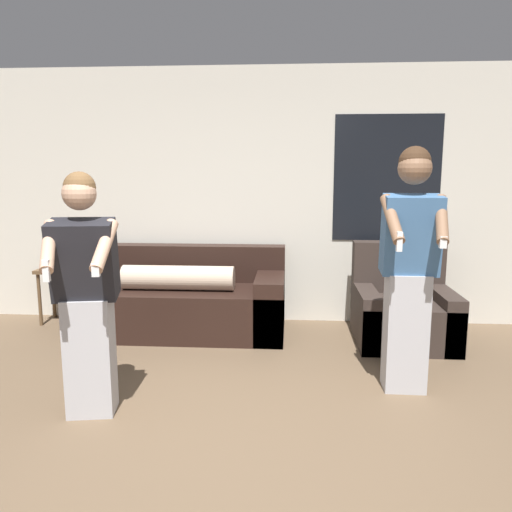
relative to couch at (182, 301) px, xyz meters
name	(u,v)px	position (x,y,z in m)	size (l,w,h in m)	color
ground_plane	(222,497)	(0.77, -2.61, -0.32)	(14.00, 14.00, 0.00)	brown
wall_back	(262,197)	(0.79, 0.49, 1.03)	(6.89, 0.07, 2.70)	beige
couch	(182,301)	(0.00, 0.00, 0.00)	(2.08, 0.89, 0.85)	black
armchair	(402,311)	(2.18, -0.14, -0.02)	(0.90, 0.88, 0.93)	#332823
side_table	(61,277)	(-1.38, 0.24, 0.17)	(0.43, 0.39, 0.75)	brown
person_left	(86,295)	(-0.23, -1.80, 0.50)	(0.46, 0.54, 1.62)	#B2B2B7
person_right	(409,267)	(1.96, -1.26, 0.62)	(0.47, 0.48, 1.80)	#B2B2B7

